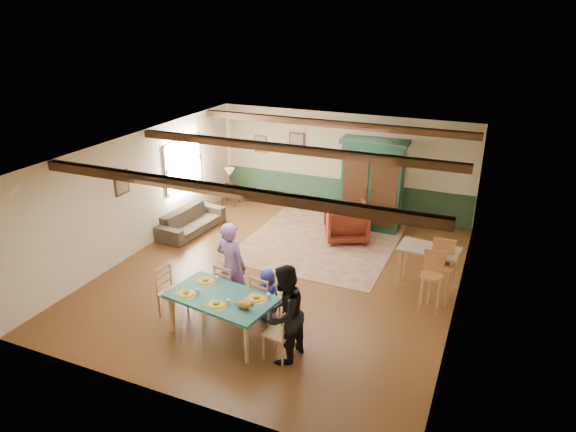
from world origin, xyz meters
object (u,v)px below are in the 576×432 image
at_px(dining_table, 222,315).
at_px(bar_stool_right, 440,273).
at_px(person_woman, 284,314).
at_px(person_child, 268,295).
at_px(person_man, 231,266).
at_px(bar_stool_left, 431,283).
at_px(armchair, 346,222).
at_px(end_table, 231,195).
at_px(cat, 244,304).
at_px(dining_chair_far_right, 265,298).
at_px(armoire, 372,185).
at_px(sofa, 191,221).
at_px(counter_table, 427,270).
at_px(dining_chair_end_right, 279,331).
at_px(dining_chair_end_left, 172,292).
at_px(dining_chair_far_left, 230,286).
at_px(table_lamp, 230,177).

height_order(dining_table, bar_stool_right, bar_stool_right).
relative_size(person_woman, person_child, 1.64).
xyz_separation_m(dining_table, person_child, (0.51, 0.73, 0.13)).
height_order(person_man, bar_stool_left, person_man).
distance_m(dining_table, armchair, 4.65).
relative_size(armchair, bar_stool_left, 0.88).
xyz_separation_m(armchair, end_table, (-3.75, 1.03, -0.18)).
bearing_deg(bar_stool_right, person_man, -157.82).
bearing_deg(cat, dining_chair_far_right, 100.37).
height_order(person_woman, person_child, person_woman).
distance_m(person_child, armoire, 4.89).
xyz_separation_m(person_woman, sofa, (-4.16, 3.72, -0.54)).
xyz_separation_m(counter_table, bar_stool_right, (0.29, -0.32, 0.15)).
distance_m(dining_chair_end_right, person_man, 1.78).
height_order(dining_chair_end_left, bar_stool_left, bar_stool_left).
height_order(dining_chair_end_right, person_man, person_man).
bearing_deg(dining_chair_end_left, bar_stool_right, -53.07).
relative_size(dining_chair_end_left, person_child, 0.95).
bearing_deg(dining_chair_end_left, armchair, -14.57).
relative_size(dining_chair_end_right, bar_stool_left, 0.83).
distance_m(armoire, bar_stool_left, 3.95).
xyz_separation_m(dining_chair_far_right, counter_table, (2.44, 2.19, -0.00)).
bearing_deg(dining_chair_far_left, sofa, -37.55).
relative_size(dining_chair_far_left, bar_stool_right, 0.76).
xyz_separation_m(dining_chair_end_right, person_woman, (0.10, -0.02, 0.35)).
bearing_deg(end_table, dining_chair_far_left, -60.98).
bearing_deg(dining_chair_end_right, table_lamp, -135.96).
xyz_separation_m(dining_chair_far_left, person_woman, (1.51, -0.96, 0.35)).
bearing_deg(dining_chair_far_left, armchair, -96.72).
bearing_deg(table_lamp, dining_chair_far_left, -60.98).
height_order(dining_table, dining_chair_far_right, dining_chair_far_right).
height_order(person_child, cat, person_child).
xyz_separation_m(cat, bar_stool_right, (2.71, 2.70, -0.22)).
bearing_deg(sofa, armchair, -69.50).
bearing_deg(dining_chair_far_right, table_lamp, -46.32).
height_order(person_man, bar_stool_right, person_man).
xyz_separation_m(dining_chair_end_right, armoire, (-0.01, 5.71, 0.67)).
bearing_deg(counter_table, dining_chair_end_left, -146.84).
bearing_deg(person_woman, dining_table, -90.00).
bearing_deg(dining_table, person_child, 54.73).
xyz_separation_m(dining_chair_end_left, person_child, (1.64, 0.55, 0.03)).
distance_m(person_woman, armchair, 4.81).
distance_m(person_woman, table_lamp, 7.17).
bearing_deg(armoire, armchair, -110.84).
bearing_deg(cat, bar_stool_left, 51.04).
bearing_deg(bar_stool_left, bar_stool_right, 69.04).
distance_m(dining_chair_far_left, dining_chair_far_right, 0.80).
height_order(end_table, bar_stool_left, bar_stool_left).
bearing_deg(bar_stool_left, dining_table, -146.78).
xyz_separation_m(person_woman, counter_table, (1.72, 3.02, -0.35)).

